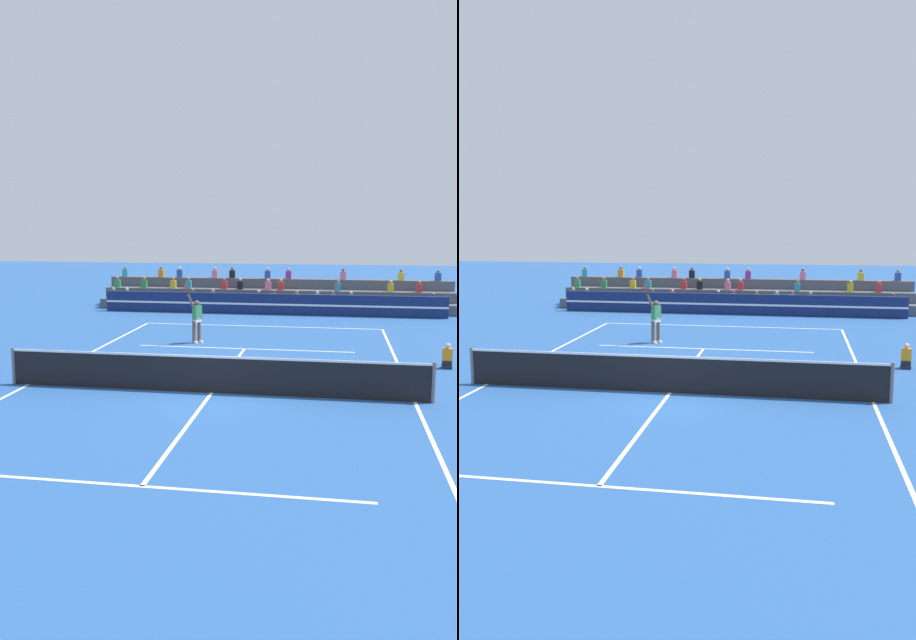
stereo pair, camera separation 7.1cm
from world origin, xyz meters
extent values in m
plane|color=#285699|center=(0.00, 0.00, 0.00)|extent=(120.00, 120.00, 0.00)
cube|color=white|center=(0.00, 11.90, 0.00)|extent=(11.00, 0.10, 0.01)
cube|color=white|center=(-5.50, 0.00, 0.00)|extent=(0.10, 23.80, 0.01)
cube|color=white|center=(5.50, 0.00, 0.00)|extent=(0.10, 23.80, 0.01)
cube|color=white|center=(0.00, -6.43, 0.00)|extent=(8.25, 0.10, 0.01)
cube|color=white|center=(0.00, 6.43, 0.00)|extent=(8.25, 0.10, 0.01)
cube|color=white|center=(0.00, 0.00, 0.00)|extent=(0.10, 12.85, 0.01)
cylinder|color=slate|center=(-5.95, 0.00, 0.55)|extent=(0.10, 0.10, 1.10)
cylinder|color=slate|center=(5.95, 0.00, 0.55)|extent=(0.10, 0.10, 1.10)
cube|color=black|center=(0.00, 0.00, 0.50)|extent=(11.90, 0.02, 1.00)
cube|color=white|center=(0.00, 0.00, 1.03)|extent=(11.90, 0.04, 0.06)
cube|color=navy|center=(0.00, 15.87, 0.55)|extent=(18.00, 0.24, 1.10)
cube|color=white|center=(0.00, 15.74, 0.55)|extent=(18.00, 0.02, 0.10)
cube|color=#4C515B|center=(0.00, 17.15, 0.28)|extent=(19.50, 0.95, 0.55)
cube|color=#338C4C|center=(-9.04, 16.98, 0.77)|extent=(0.32, 0.22, 0.44)
sphere|color=tan|center=(-9.04, 16.98, 1.09)|extent=(0.18, 0.18, 0.18)
cube|color=#2D4CA5|center=(8.39, 16.98, 0.77)|extent=(0.32, 0.22, 0.44)
sphere|color=brown|center=(8.39, 16.98, 1.09)|extent=(0.18, 0.18, 0.18)
cube|color=#338C4C|center=(-8.24, 16.98, 0.77)|extent=(0.32, 0.22, 0.44)
sphere|color=beige|center=(-8.24, 16.98, 1.09)|extent=(0.18, 0.18, 0.18)
cube|color=#B2B2B7|center=(2.41, 16.98, 0.77)|extent=(0.32, 0.22, 0.44)
sphere|color=beige|center=(2.41, 16.98, 1.09)|extent=(0.18, 0.18, 0.18)
cube|color=#338C4C|center=(-4.44, 16.98, 0.77)|extent=(0.32, 0.22, 0.44)
sphere|color=brown|center=(-4.44, 16.98, 1.09)|extent=(0.18, 0.18, 0.18)
cube|color=#B2B2B7|center=(3.23, 16.98, 0.77)|extent=(0.32, 0.22, 0.44)
sphere|color=brown|center=(3.23, 16.98, 1.09)|extent=(0.18, 0.18, 0.18)
cube|color=black|center=(-0.75, 16.98, 0.77)|extent=(0.32, 0.22, 0.44)
sphere|color=beige|center=(-0.75, 16.98, 1.09)|extent=(0.18, 0.18, 0.18)
cube|color=pink|center=(0.08, 16.98, 0.77)|extent=(0.32, 0.22, 0.44)
sphere|color=brown|center=(0.08, 16.98, 1.09)|extent=(0.18, 0.18, 0.18)
cube|color=#2D4CA5|center=(4.19, 16.98, 0.77)|extent=(0.32, 0.22, 0.44)
sphere|color=tan|center=(4.19, 16.98, 1.09)|extent=(0.18, 0.18, 0.18)
cube|color=orange|center=(1.32, 16.98, 0.77)|extent=(0.32, 0.22, 0.44)
sphere|color=#9E7051|center=(1.32, 16.98, 1.09)|extent=(0.18, 0.18, 0.18)
cube|color=red|center=(-3.30, 16.98, 0.77)|extent=(0.32, 0.22, 0.44)
sphere|color=tan|center=(-3.30, 16.98, 1.09)|extent=(0.18, 0.18, 0.18)
cube|color=#4C515B|center=(0.00, 18.10, 0.55)|extent=(19.50, 0.95, 1.10)
cube|color=#338C4C|center=(-7.53, 17.93, 1.32)|extent=(0.32, 0.22, 0.44)
sphere|color=#9E7051|center=(-7.53, 17.93, 1.64)|extent=(0.18, 0.18, 0.18)
cube|color=red|center=(-2.83, 17.93, 1.32)|extent=(0.32, 0.22, 0.44)
sphere|color=brown|center=(-2.83, 17.93, 1.64)|extent=(0.18, 0.18, 0.18)
cube|color=#338C4C|center=(-9.13, 17.93, 1.32)|extent=(0.32, 0.22, 0.44)
sphere|color=#9E7051|center=(-9.13, 17.93, 1.64)|extent=(0.18, 0.18, 0.18)
cube|color=red|center=(0.38, 17.93, 1.32)|extent=(0.32, 0.22, 0.44)
sphere|color=tan|center=(0.38, 17.93, 1.64)|extent=(0.18, 0.18, 0.18)
cube|color=teal|center=(3.50, 17.93, 1.32)|extent=(0.32, 0.22, 0.44)
sphere|color=#9E7051|center=(3.50, 17.93, 1.64)|extent=(0.18, 0.18, 0.18)
cube|color=yellow|center=(-5.80, 17.93, 1.32)|extent=(0.32, 0.22, 0.44)
sphere|color=#9E7051|center=(-5.80, 17.93, 1.64)|extent=(0.18, 0.18, 0.18)
cube|color=black|center=(-1.92, 17.93, 1.32)|extent=(0.32, 0.22, 0.44)
sphere|color=tan|center=(-1.92, 17.93, 1.64)|extent=(0.18, 0.18, 0.18)
cube|color=pink|center=(-0.34, 17.93, 1.32)|extent=(0.32, 0.22, 0.44)
sphere|color=beige|center=(-0.34, 17.93, 1.64)|extent=(0.18, 0.18, 0.18)
cube|color=teal|center=(-4.90, 17.93, 1.32)|extent=(0.32, 0.22, 0.44)
sphere|color=#9E7051|center=(-4.90, 17.93, 1.64)|extent=(0.18, 0.18, 0.18)
cube|color=red|center=(7.80, 17.93, 1.32)|extent=(0.32, 0.22, 0.44)
sphere|color=#9E7051|center=(7.80, 17.93, 1.64)|extent=(0.18, 0.18, 0.18)
cube|color=yellow|center=(6.31, 17.93, 1.32)|extent=(0.32, 0.22, 0.44)
sphere|color=tan|center=(6.31, 17.93, 1.64)|extent=(0.18, 0.18, 0.18)
cube|color=#4C515B|center=(0.00, 19.05, 0.83)|extent=(19.50, 0.95, 1.65)
cube|color=black|center=(-2.53, 18.88, 1.87)|extent=(0.32, 0.22, 0.44)
sphere|color=brown|center=(-2.53, 18.88, 2.19)|extent=(0.18, 0.18, 0.18)
cube|color=pink|center=(-3.55, 18.88, 1.87)|extent=(0.32, 0.22, 0.44)
sphere|color=tan|center=(-3.55, 18.88, 2.19)|extent=(0.18, 0.18, 0.18)
cube|color=orange|center=(-6.77, 18.88, 1.87)|extent=(0.32, 0.22, 0.44)
sphere|color=brown|center=(-6.77, 18.88, 2.19)|extent=(0.18, 0.18, 0.18)
cube|color=#2D4CA5|center=(8.89, 18.88, 1.87)|extent=(0.32, 0.22, 0.44)
sphere|color=#9E7051|center=(8.89, 18.88, 2.19)|extent=(0.18, 0.18, 0.18)
cube|color=#2D4CA5|center=(-0.47, 18.88, 1.87)|extent=(0.32, 0.22, 0.44)
sphere|color=beige|center=(-0.47, 18.88, 2.19)|extent=(0.18, 0.18, 0.18)
cube|color=yellow|center=(6.93, 18.88, 1.87)|extent=(0.32, 0.22, 0.44)
sphere|color=brown|center=(6.93, 18.88, 2.19)|extent=(0.18, 0.18, 0.18)
cube|color=#2D4CA5|center=(-5.65, 18.88, 1.87)|extent=(0.32, 0.22, 0.44)
sphere|color=beige|center=(-5.65, 18.88, 2.19)|extent=(0.18, 0.18, 0.18)
cube|color=purple|center=(0.72, 18.88, 1.87)|extent=(0.32, 0.22, 0.44)
sphere|color=tan|center=(0.72, 18.88, 2.19)|extent=(0.18, 0.18, 0.18)
cube|color=teal|center=(-8.98, 18.88, 1.87)|extent=(0.32, 0.22, 0.44)
sphere|color=#9E7051|center=(-8.98, 18.88, 2.19)|extent=(0.18, 0.18, 0.18)
cube|color=pink|center=(3.78, 18.88, 1.87)|extent=(0.32, 0.22, 0.44)
sphere|color=brown|center=(3.78, 18.88, 2.19)|extent=(0.18, 0.18, 0.18)
cube|color=black|center=(7.01, 4.28, 0.06)|extent=(0.28, 0.36, 0.12)
cube|color=black|center=(7.01, 4.28, 0.18)|extent=(0.28, 0.24, 0.18)
cube|color=orange|center=(7.01, 4.28, 0.47)|extent=(0.30, 0.18, 0.40)
sphere|color=beige|center=(7.01, 4.28, 0.76)|extent=(0.17, 0.17, 0.17)
cylinder|color=brown|center=(-1.97, 7.38, 0.45)|extent=(0.14, 0.14, 0.90)
cylinder|color=brown|center=(-2.15, 7.23, 0.45)|extent=(0.14, 0.14, 0.90)
cube|color=white|center=(-2.04, 7.31, 0.94)|extent=(0.33, 0.38, 0.20)
cube|color=#338C4C|center=(-2.04, 7.31, 1.24)|extent=(0.35, 0.41, 0.56)
sphere|color=brown|center=(-2.04, 7.31, 1.60)|extent=(0.22, 0.22, 0.22)
cube|color=white|center=(-1.94, 7.36, 0.04)|extent=(0.29, 0.23, 0.09)
cube|color=white|center=(-2.12, 7.21, 0.04)|extent=(0.29, 0.23, 0.09)
cylinder|color=brown|center=(-1.92, 7.52, 1.18)|extent=(0.09, 0.09, 0.56)
cylinder|color=brown|center=(-2.22, 6.99, 1.73)|extent=(0.25, 0.36, 0.57)
cylinder|color=black|center=(-2.31, 6.83, 2.08)|extent=(0.09, 0.13, 0.21)
torus|color=#B21E1E|center=(-2.35, 6.76, 2.24)|extent=(0.23, 0.38, 0.42)
sphere|color=#C6DB33|center=(-0.74, 2.63, 0.03)|extent=(0.07, 0.07, 0.07)
camera|label=1|loc=(3.32, -16.61, 4.62)|focal=35.00mm
camera|label=2|loc=(3.39, -16.60, 4.62)|focal=35.00mm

